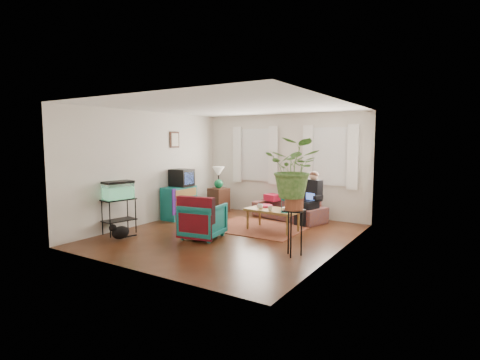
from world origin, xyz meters
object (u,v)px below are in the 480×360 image
Objects in this scene: coffee_table at (273,220)px; plant_stand at (294,233)px; dresser at (179,202)px; sofa at (289,205)px; armchair at (203,219)px; aquarium_stand at (119,216)px; side_table at (219,200)px.

coffee_table is 1.44× the size of plant_stand.
coffee_table is (2.56, 0.09, -0.16)m from dresser.
sofa is 2.61m from armchair.
aquarium_stand is at bearing 12.75° from armchair.
aquarium_stand is at bearing -138.16° from coffee_table.
coffee_table is at bearing -26.79° from side_table.
plant_stand is at bearing -46.73° from coffee_table.
sofa is at bearing 116.41° from plant_stand.
coffee_table is at bearing 1.17° from dresser.
dresser is at bearing 160.40° from plant_stand.
side_table is at bearing 142.89° from plant_stand.
aquarium_stand is 3.72m from plant_stand.
side_table reaches higher than coffee_table.
sofa is at bearing 28.56° from dresser.
armchair is at bearing -89.54° from sofa.
sofa is 2.38× the size of plant_stand.
plant_stand is at bearing 19.58° from aquarium_stand.
sofa is at bearing 64.52° from aquarium_stand.
side_table is 0.73× the size of dresser.
side_table is 1.26m from dresser.
armchair reaches higher than side_table.
sofa is 1.26m from coffee_table.
side_table is 2.49m from coffee_table.
plant_stand is (3.68, 0.54, 0.03)m from aquarium_stand.
side_table is 0.84× the size of armchair.
aquarium_stand is (-0.01, -1.85, -0.03)m from dresser.
armchair reaches higher than aquarium_stand.
sofa reaches higher than side_table.
plant_stand is (1.31, -2.64, 0.03)m from sofa.
dresser is at bearing -173.13° from coffee_table.
side_table is at bearing -70.12° from armchair.
coffee_table is (0.90, 1.27, -0.15)m from armchair.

